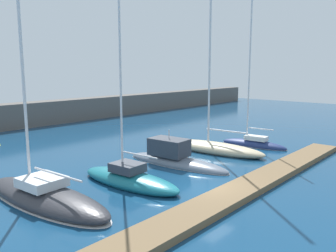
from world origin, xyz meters
name	(u,v)px	position (x,y,z in m)	size (l,w,h in m)	color
ground_plane	(208,190)	(0.00, 0.00, 0.00)	(120.00, 120.00, 0.00)	navy
dock_pier	(233,194)	(0.00, -1.72, 0.20)	(32.16, 2.06, 0.39)	brown
sailboat_charcoal_second	(45,195)	(-7.50, 5.62, 0.45)	(3.57, 10.21, 21.90)	#2D2D33
sailboat_teal_third	(129,178)	(-2.40, 4.39, 0.44)	(2.87, 7.82, 15.52)	#19707F
motorboat_slate_fourth	(175,159)	(3.12, 5.30, 0.41)	(2.88, 9.07, 3.02)	slate
sailboat_sand_fifth	(214,146)	(8.42, 5.27, 0.56)	(3.33, 9.55, 20.41)	beige
sailboat_navy_sixth	(254,143)	(12.85, 3.74, 0.30)	(2.16, 6.53, 14.12)	navy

